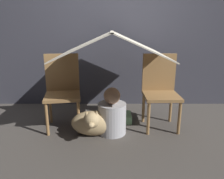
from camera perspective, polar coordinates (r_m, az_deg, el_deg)
name	(u,v)px	position (r m, az deg, el deg)	size (l,w,h in m)	color
ground_plane	(112,134)	(2.62, 0.00, -11.51)	(8.80, 8.80, 0.00)	#47423D
wall_back	(112,24)	(3.40, -0.01, 16.66)	(7.00, 0.05, 2.50)	#3D3D47
chair_left	(63,88)	(2.74, -12.77, 0.28)	(0.48, 0.48, 0.90)	olive
chair_right	(160,88)	(2.74, 12.46, 0.29)	(0.42, 0.42, 0.90)	olive
sheet_canopy	(112,44)	(2.51, 0.00, 11.92)	(1.19, 1.20, 0.27)	silver
person_front	(112,115)	(2.56, -0.11, -6.70)	(0.33, 0.33, 0.55)	#B2B2B7
dog	(93,123)	(2.51, -4.89, -8.61)	(0.51, 0.44, 0.38)	tan
floor_cushion	(119,117)	(2.94, 1.85, -7.27)	(0.32, 0.26, 0.10)	#7FB27F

